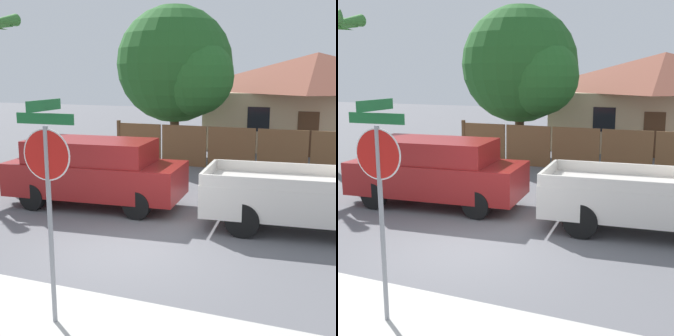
# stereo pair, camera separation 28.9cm
# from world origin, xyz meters

# --- Properties ---
(ground_plane) EXTENTS (80.00, 80.00, 0.00)m
(ground_plane) POSITION_xyz_m (0.00, 0.00, 0.00)
(ground_plane) COLOR slate
(sidewalk_strip) EXTENTS (36.00, 3.20, 0.01)m
(sidewalk_strip) POSITION_xyz_m (0.00, -3.60, 0.00)
(sidewalk_strip) COLOR beige
(sidewalk_strip) RESTS_ON ground
(wooden_fence) EXTENTS (13.56, 0.12, 1.72)m
(wooden_fence) POSITION_xyz_m (1.85, 8.99, 0.81)
(wooden_fence) COLOR brown
(wooden_fence) RESTS_ON ground
(house) EXTENTS (10.49, 7.52, 4.65)m
(house) POSITION_xyz_m (2.41, 16.36, 2.41)
(house) COLOR beige
(house) RESTS_ON ground
(oak_tree) EXTENTS (5.23, 4.98, 6.50)m
(oak_tree) POSITION_xyz_m (-2.87, 10.80, 3.90)
(oak_tree) COLOR brown
(oak_tree) RESTS_ON ground
(red_suv) EXTENTS (4.96, 2.34, 1.86)m
(red_suv) POSITION_xyz_m (-2.35, 2.63, 1.00)
(red_suv) COLOR maroon
(red_suv) RESTS_ON ground
(orange_pickup) EXTENTS (5.42, 2.50, 1.74)m
(orange_pickup) POSITION_xyz_m (3.78, 2.65, 0.87)
(orange_pickup) COLOR silver
(orange_pickup) RESTS_ON ground
(stop_sign) EXTENTS (0.89, 0.80, 3.27)m
(stop_sign) POSITION_xyz_m (0.22, -3.03, 2.22)
(stop_sign) COLOR gray
(stop_sign) RESTS_ON ground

